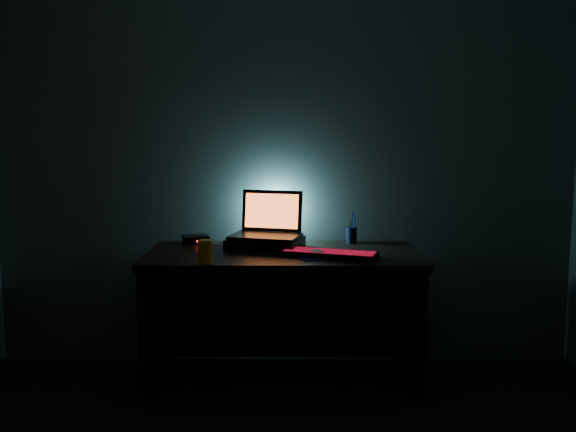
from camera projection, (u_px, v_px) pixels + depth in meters
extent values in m
cube|color=#414A47|center=(284.00, 158.00, 3.84)|extent=(3.50, 0.00, 2.50)
cube|color=black|center=(283.00, 255.00, 3.54)|extent=(1.50, 0.70, 0.04)
cube|color=black|center=(157.00, 321.00, 3.60)|extent=(0.06, 0.64, 0.71)
cube|color=black|center=(410.00, 321.00, 3.59)|extent=(0.06, 0.64, 0.71)
cube|color=black|center=(284.00, 305.00, 3.92)|extent=(1.38, 0.02, 0.65)
cube|color=black|center=(265.00, 243.00, 3.64)|extent=(0.46, 0.39, 0.06)
cube|color=black|center=(265.00, 236.00, 3.64)|extent=(0.43, 0.35, 0.02)
cube|color=black|center=(272.00, 211.00, 3.74)|extent=(0.36, 0.14, 0.24)
cube|color=#FF5F1A|center=(272.00, 211.00, 3.73)|extent=(0.32, 0.11, 0.20)
cube|color=black|center=(330.00, 254.00, 3.41)|extent=(0.53, 0.31, 0.03)
cube|color=red|center=(330.00, 251.00, 3.40)|extent=(0.50, 0.28, 0.00)
cube|color=#0D0E5E|center=(317.00, 256.00, 3.41)|extent=(0.28, 0.27, 0.00)
cube|color=gray|center=(317.00, 253.00, 3.41)|extent=(0.09, 0.11, 0.03)
cylinder|color=black|center=(352.00, 235.00, 3.80)|extent=(0.09, 0.09, 0.09)
cylinder|color=#E9B30C|center=(205.00, 252.00, 3.24)|extent=(0.07, 0.07, 0.12)
cube|color=black|center=(196.00, 239.00, 3.78)|extent=(0.17, 0.16, 0.05)
sphere|color=#FF0C07|center=(198.00, 241.00, 3.73)|extent=(0.01, 0.01, 0.01)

